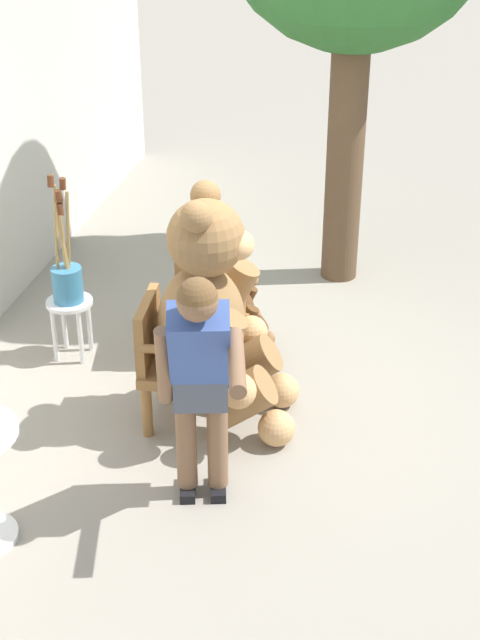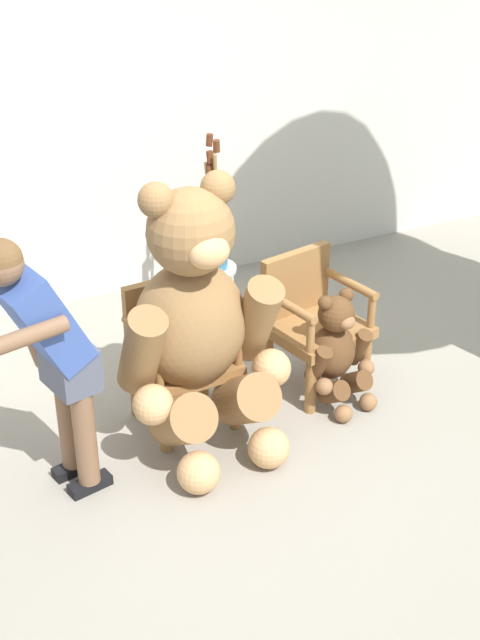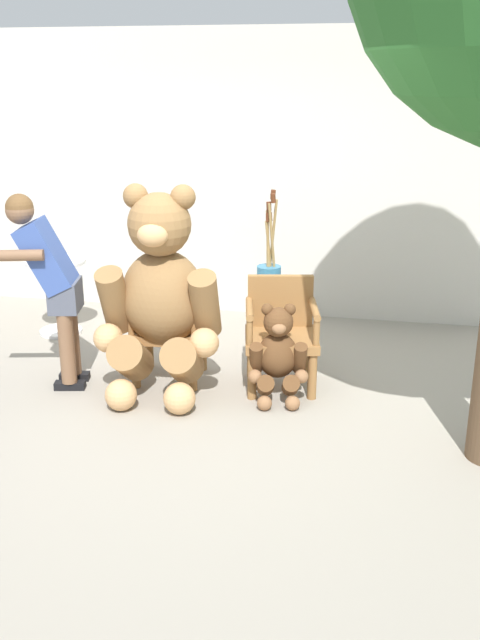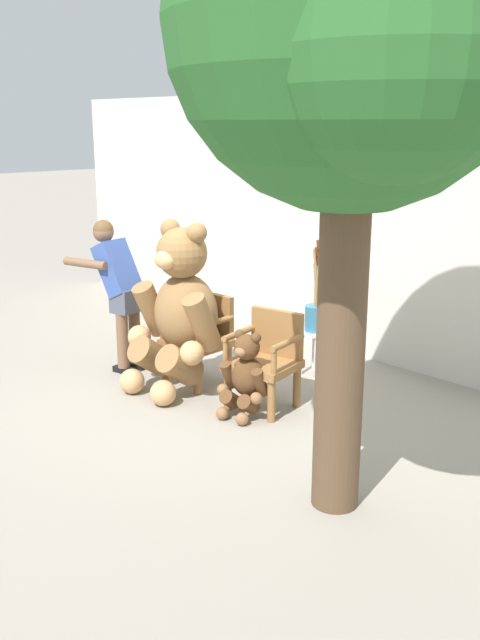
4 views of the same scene
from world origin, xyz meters
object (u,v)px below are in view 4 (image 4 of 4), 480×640
object	(u,v)px
wooden_chair_right	(267,357)
patio_tree	(360,30)
teddy_bear_small	(245,375)
teddy_bear_large	(179,309)
wooden_chair_left	(201,336)
white_stool	(315,341)
person_visitor	(119,283)
round_side_table	(177,300)
brush_bucket	(316,311)

from	to	relation	value
wooden_chair_right	patio_tree	size ratio (longest dim) A/B	0.21
teddy_bear_small	teddy_bear_large	bearing A→B (deg)	179.13
wooden_chair_left	white_stool	distance (m)	1.16
white_stool	person_visitor	bearing A→B (deg)	-138.55
teddy_bear_large	white_stool	xyz separation A→B (m)	(0.64, 1.22, -0.43)
round_side_table	patio_tree	distance (m)	4.91
teddy_bear_large	patio_tree	bearing A→B (deg)	-14.99
wooden_chair_left	brush_bucket	size ratio (longest dim) A/B	0.91
teddy_bear_small	white_stool	bearing A→B (deg)	102.49
wooden_chair_right	brush_bucket	size ratio (longest dim) A/B	0.91
wooden_chair_left	teddy_bear_large	world-z (taller)	teddy_bear_large
brush_bucket	patio_tree	bearing A→B (deg)	-45.48
white_stool	teddy_bear_small	bearing A→B (deg)	-77.51
teddy_bear_large	patio_tree	world-z (taller)	patio_tree
teddy_bear_large	brush_bucket	bearing A→B (deg)	62.28
teddy_bear_small	round_side_table	distance (m)	2.51
person_visitor	white_stool	bearing A→B (deg)	41.45
white_stool	patio_tree	xyz separation A→B (m)	(1.86, -1.89, 2.60)
wooden_chair_left	wooden_chair_right	size ratio (longest dim) A/B	1.00
wooden_chair_left	person_visitor	bearing A→B (deg)	-156.61
white_stool	teddy_bear_large	bearing A→B (deg)	-117.69
patio_tree	teddy_bear_small	bearing A→B (deg)	157.56
wooden_chair_left	wooden_chair_right	world-z (taller)	same
person_visitor	white_stool	distance (m)	2.07
teddy_bear_large	person_visitor	size ratio (longest dim) A/B	1.05
wooden_chair_left	wooden_chair_right	bearing A→B (deg)	-0.07
teddy_bear_large	person_visitor	world-z (taller)	teddy_bear_large
patio_tree	wooden_chair_left	bearing A→B (deg)	159.53
person_visitor	round_side_table	world-z (taller)	person_visitor
teddy_bear_small	round_side_table	xyz separation A→B (m)	(-2.27, 1.06, 0.08)
person_visitor	patio_tree	xyz separation A→B (m)	(3.35, -0.57, 2.05)
wooden_chair_left	teddy_bear_small	size ratio (longest dim) A/B	1.14
patio_tree	white_stool	bearing A→B (deg)	134.55
wooden_chair_right	teddy_bear_small	bearing A→B (deg)	-85.90
wooden_chair_right	brush_bucket	xyz separation A→B (m)	(-0.25, 0.95, 0.20)
person_visitor	brush_bucket	distance (m)	2.01
wooden_chair_left	teddy_bear_large	xyz separation A→B (m)	(0.01, -0.27, 0.32)
wooden_chair_right	teddy_bear_large	world-z (taller)	teddy_bear_large
teddy_bear_large	wooden_chair_left	bearing A→B (deg)	91.97
teddy_bear_large	wooden_chair_right	bearing A→B (deg)	16.61
teddy_bear_large	brush_bucket	distance (m)	1.39
brush_bucket	patio_tree	world-z (taller)	patio_tree
wooden_chair_right	person_visitor	distance (m)	1.84
white_stool	patio_tree	size ratio (longest dim) A/B	0.11
wooden_chair_right	white_stool	size ratio (longest dim) A/B	1.87
brush_bucket	round_side_table	size ratio (longest dim) A/B	1.31
teddy_bear_small	white_stool	world-z (taller)	teddy_bear_small
wooden_chair_left	brush_bucket	xyz separation A→B (m)	(0.65, 0.95, 0.20)
wooden_chair_left	patio_tree	size ratio (longest dim) A/B	0.21
person_visitor	patio_tree	bearing A→B (deg)	-9.71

